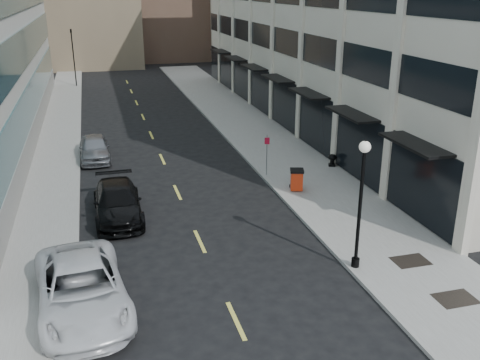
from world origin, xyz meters
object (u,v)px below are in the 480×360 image
car_black_pickup (118,202)px  lamppost (361,194)px  sign_post (267,149)px  urn_planter (332,159)px  trash_bin (297,179)px  traffic_signal (71,33)px  car_white_van (82,289)px  car_silver_sedan (94,148)px

car_black_pickup → lamppost: (8.50, -7.50, 2.39)m
sign_post → urn_planter: size_ratio=3.25×
car_black_pickup → trash_bin: (9.28, 0.79, -0.00)m
car_black_pickup → sign_post: size_ratio=2.24×
sign_post → traffic_signal: bearing=125.0°
urn_planter → trash_bin: bearing=-137.6°
traffic_signal → sign_post: bearing=-71.9°
sign_post → urn_planter: (4.30, 0.51, -1.09)m
traffic_signal → car_white_van: size_ratio=1.13×
car_white_van → car_silver_sedan: size_ratio=1.36×
car_white_van → car_black_pickup: (1.60, 7.60, -0.09)m
car_black_pickup → car_silver_sedan: (-0.88, 9.50, 0.01)m
car_white_van → sign_post: 15.02m
car_silver_sedan → urn_planter: 14.74m
car_white_van → lamppost: 10.36m
trash_bin → lamppost: bearing=-77.6°
traffic_signal → lamppost: bearing=-76.2°
trash_bin → traffic_signal: bearing=125.7°
lamppost → traffic_signal: bearing=103.8°
traffic_signal → sign_post: (10.80, -33.01, -4.04)m
lamppost → sign_post: 11.09m
car_silver_sedan → urn_planter: size_ratio=6.26×
lamppost → sign_post: (0.00, 10.99, -1.49)m
car_black_pickup → car_silver_sedan: bearing=95.1°
car_silver_sedan → sign_post: bearing=-33.9°
urn_planter → traffic_signal: bearing=114.9°
traffic_signal → urn_planter: size_ratio=9.59×
traffic_signal → lamppost: traffic_signal is taller
trash_bin → sign_post: 2.96m
traffic_signal → urn_planter: bearing=-65.1°
car_black_pickup → urn_planter: (12.80, 4.00, -0.18)m
car_silver_sedan → lamppost: 19.56m
traffic_signal → trash_bin: 37.87m
car_white_van → trash_bin: bearing=32.0°
traffic_signal → car_black_pickup: traffic_signal is taller
trash_bin → sign_post: bearing=123.8°
lamppost → urn_planter: lamppost is taller
car_silver_sedan → sign_post: sign_post is taller
car_white_van → lamppost: bearing=-5.1°
trash_bin → sign_post: size_ratio=0.48×
car_black_pickup → car_white_van: bearing=-102.1°
traffic_signal → car_black_pickup: size_ratio=1.32×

